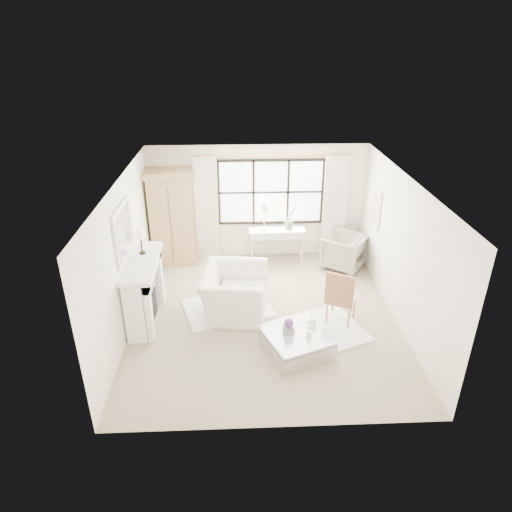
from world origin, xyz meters
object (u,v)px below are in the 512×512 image
at_px(armoire, 172,217).
at_px(club_armchair, 234,292).
at_px(console_table, 277,244).
at_px(coffee_table, 296,343).

height_order(armoire, club_armchair, armoire).
relative_size(armoire, console_table, 1.71).
xyz_separation_m(armoire, club_armchair, (1.40, -2.24, -0.70)).
xyz_separation_m(console_table, club_armchair, (-1.01, -2.23, 0.04)).
height_order(armoire, console_table, armoire).
relative_size(console_table, club_armchair, 0.97).
xyz_separation_m(armoire, console_table, (2.41, -0.01, -0.74)).
xyz_separation_m(armoire, coffee_table, (2.45, -3.55, -0.96)).
bearing_deg(console_table, coffee_table, -91.03).
bearing_deg(console_table, club_armchair, -116.05).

